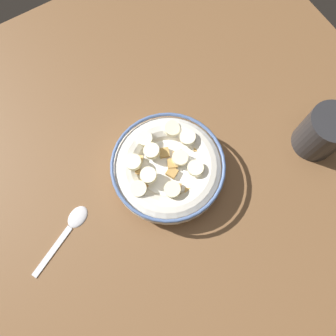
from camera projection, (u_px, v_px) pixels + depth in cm
name	position (u px, v px, depth cm)	size (l,w,h in cm)	color
ground_plane	(168.00, 175.00, 60.58)	(92.86, 92.86, 2.00)	brown
cereal_bowl	(168.00, 168.00, 57.01)	(19.38, 19.38, 5.97)	silver
spoon	(71.00, 225.00, 56.43)	(13.27, 7.69, 0.80)	silver
coffee_mug	(323.00, 132.00, 57.17)	(10.65, 7.72, 9.03)	#262628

